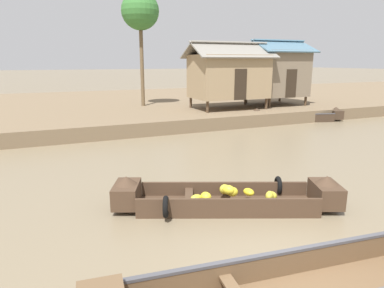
% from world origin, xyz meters
% --- Properties ---
extents(ground_plane, '(300.00, 300.00, 0.00)m').
position_xyz_m(ground_plane, '(0.00, 10.00, 0.00)').
color(ground_plane, '#7A6B51').
extents(riverbank_strip, '(160.00, 20.00, 0.70)m').
position_xyz_m(riverbank_strip, '(0.00, 22.47, 0.35)').
color(riverbank_strip, '#756047').
rests_on(riverbank_strip, ground).
extents(banana_boat, '(5.54, 3.14, 0.84)m').
position_xyz_m(banana_boat, '(0.50, 3.59, 0.29)').
color(banana_boat, '#473323').
rests_on(banana_boat, ground).
extents(viewer_boat, '(6.79, 1.95, 0.92)m').
position_xyz_m(viewer_boat, '(-0.05, -0.04, 0.29)').
color(viewer_boat, brown).
rests_on(viewer_boat, ground).
extents(fishing_skiff_distant, '(5.70, 2.50, 0.85)m').
position_xyz_m(fishing_skiff_distant, '(10.74, 13.25, 0.29)').
color(fishing_skiff_distant, '#3D2D21').
rests_on(fishing_skiff_distant, ground).
extents(stilt_house_left, '(5.16, 3.33, 4.08)m').
position_xyz_m(stilt_house_left, '(7.20, 15.56, 2.76)').
color(stilt_house_left, '#4C3826').
rests_on(stilt_house_left, riverbank_strip).
extents(stilt_house_mid_left, '(4.02, 3.66, 4.30)m').
position_xyz_m(stilt_house_mid_left, '(11.20, 16.10, 2.89)').
color(stilt_house_mid_left, '#4C3826').
rests_on(stilt_house_mid_left, riverbank_strip).
extents(palm_tree_mid, '(2.39, 2.39, 7.20)m').
position_xyz_m(palm_tree_mid, '(2.64, 19.00, 6.64)').
color(palm_tree_mid, brown).
rests_on(palm_tree_mid, riverbank_strip).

